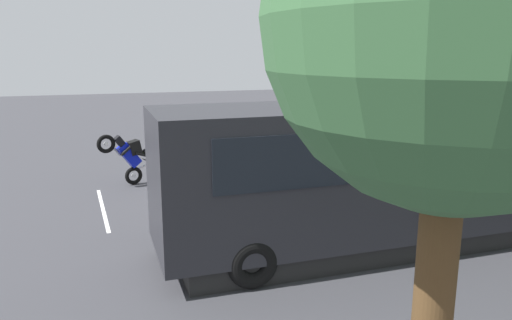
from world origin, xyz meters
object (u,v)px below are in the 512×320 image
spectator_far_right (254,178)px  traffic_cone (171,174)px  tour_bus (398,174)px  parked_motorcycle_silver (442,185)px  spectator_left (372,170)px  spectator_far_left (394,163)px  spectator_centre (332,169)px  parked_motorcycle_dark (225,206)px  spectator_right (289,175)px  stunt_motorcycle (128,154)px

spectator_far_right → traffic_cone: bearing=-67.6°
tour_bus → spectator_far_right: (2.49, -2.88, -0.60)m
parked_motorcycle_silver → spectator_left: bearing=-9.0°
spectator_far_left → parked_motorcycle_silver: spectator_far_left is taller
parked_motorcycle_silver → spectator_centre: bearing=-9.8°
spectator_left → parked_motorcycle_silver: spectator_left is taller
traffic_cone → parked_motorcycle_dark: bearing=99.0°
spectator_far_left → spectator_right: size_ratio=1.08×
spectator_far_right → stunt_motorcycle: bearing=-53.9°
spectator_left → traffic_cone: spectator_left is taller
tour_bus → parked_motorcycle_silver: 4.14m
spectator_far_right → parked_motorcycle_dark: size_ratio=0.85×
spectator_left → spectator_right: bearing=-8.7°
tour_bus → spectator_right: bearing=-65.5°
tour_bus → parked_motorcycle_silver: tour_bus is taller
spectator_far_left → spectator_far_right: bearing=2.3°
tour_bus → parked_motorcycle_dark: (3.43, -2.42, -1.16)m
parked_motorcycle_dark → spectator_far_right: bearing=-153.9°
spectator_centre → spectator_right: spectator_centre is taller
spectator_right → traffic_cone: 4.74m
spectator_left → traffic_cone: bearing=-39.1°
spectator_right → spectator_left: bearing=171.3°
tour_bus → spectator_far_right: tour_bus is taller
tour_bus → traffic_cone: 8.14m
tour_bus → traffic_cone: (4.14, -6.88, -1.34)m
spectator_left → spectator_far_right: bearing=-3.0°
spectator_right → parked_motorcycle_silver: (-4.60, 0.71, -0.50)m
tour_bus → spectator_centre: bearing=-87.0°
spectator_centre → traffic_cone: size_ratio=2.88×
parked_motorcycle_dark → traffic_cone: size_ratio=3.26×
spectator_far_left → stunt_motorcycle: size_ratio=0.95×
spectator_left → parked_motorcycle_dark: 4.49m
spectator_centre → spectator_far_right: bearing=1.1°
parked_motorcycle_dark → spectator_centre: bearing=-171.2°
spectator_far_left → stunt_motorcycle: stunt_motorcycle is taller
spectator_centre → parked_motorcycle_silver: bearing=170.2°
parked_motorcycle_dark → stunt_motorcycle: bearing=-65.8°
spectator_left → parked_motorcycle_silver: bearing=171.0°
spectator_left → stunt_motorcycle: bearing=-33.6°
spectator_far_left → spectator_left: 1.02m
spectator_far_left → spectator_right: 3.36m
spectator_right → stunt_motorcycle: size_ratio=0.88×
tour_bus → spectator_centre: 2.99m
spectator_far_left → spectator_centre: spectator_centre is taller
spectator_right → stunt_motorcycle: 5.71m
tour_bus → spectator_right: tour_bus is taller
parked_motorcycle_dark → spectator_right: bearing=-162.4°
spectator_far_right → parked_motorcycle_dark: 1.19m
spectator_right → stunt_motorcycle: stunt_motorcycle is taller
tour_bus → parked_motorcycle_dark: size_ratio=5.32×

